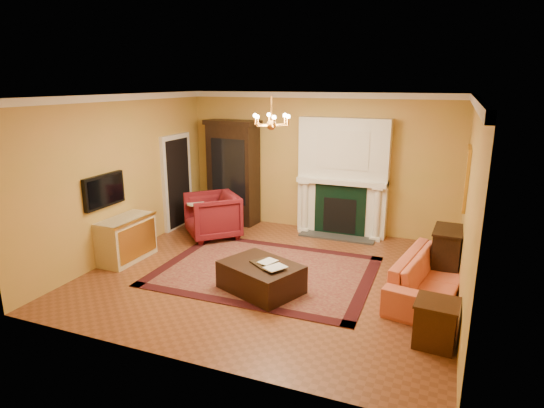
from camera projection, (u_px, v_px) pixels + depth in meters
The scene contains 26 objects.
floor at pixel (271, 274), 7.86m from camera, with size 6.00×5.50×0.02m, color brown.
ceiling at pixel (271, 95), 7.07m from camera, with size 6.00×5.50×0.02m, color silver.
wall_back at pixel (318, 163), 9.94m from camera, with size 6.00×0.02×3.00m, color #C98F48.
wall_front at pixel (178, 243), 4.99m from camera, with size 6.00×0.02×3.00m, color #C98F48.
wall_left at pixel (123, 176), 8.54m from camera, with size 0.02×5.50×3.00m, color #C98F48.
wall_right at pixel (470, 208), 6.39m from camera, with size 0.02×5.50×3.00m, color #C98F48.
fireplace at pixel (343, 180), 9.64m from camera, with size 1.90×0.70×2.50m.
crown_molding at pixel (292, 98), 7.95m from camera, with size 6.00×5.50×0.12m.
doorway at pixel (177, 182), 10.17m from camera, with size 0.08×1.05×2.10m.
tv_panel at pixel (104, 191), 8.02m from camera, with size 0.09×0.95×0.58m.
gilt_mirror at pixel (466, 178), 7.62m from camera, with size 0.06×0.76×1.05m.
chandelier at pixel (271, 121), 7.18m from camera, with size 0.63×0.55×0.53m.
oriental_rug at pixel (265, 271), 7.96m from camera, with size 3.67×2.75×0.01m, color #4B1017.
china_cabinet at pixel (233, 175), 10.49m from camera, with size 1.14×0.52×2.28m, color black.
wingback_armchair at pixel (212, 214), 9.57m from camera, with size 1.01×0.95×1.04m, color maroon.
pedestal_table at pixel (196, 216), 9.82m from camera, with size 0.39×0.39×0.69m.
commode at pixel (126, 239), 8.38m from camera, with size 0.52×1.09×0.82m, color beige.
coral_sofa at pixel (431, 270), 6.96m from camera, with size 2.18×0.64×0.85m, color #C95540.
end_table at pixel (436, 324), 5.68m from camera, with size 0.48×0.48×0.56m, color #361B0E.
console_table at pixel (446, 254), 7.60m from camera, with size 0.43×0.75×0.83m, color black.
leather_ottoman at pixel (261, 277), 7.16m from camera, with size 1.19×0.87×0.44m, color black.
ottoman_tray at pixel (265, 264), 7.07m from camera, with size 0.43×0.33×0.03m, color black.
book_a at pixel (263, 252), 7.10m from camera, with size 0.21×0.03×0.29m, color gray.
book_b at pixel (271, 256), 6.90m from camera, with size 0.24×0.02×0.32m, color gray.
topiary_left at pixel (309, 166), 9.80m from camera, with size 0.15×0.15×0.39m.
topiary_right at pixel (368, 168), 9.33m from camera, with size 0.17×0.17×0.47m.
Camera 1 is at (2.71, -6.75, 3.22)m, focal length 30.00 mm.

